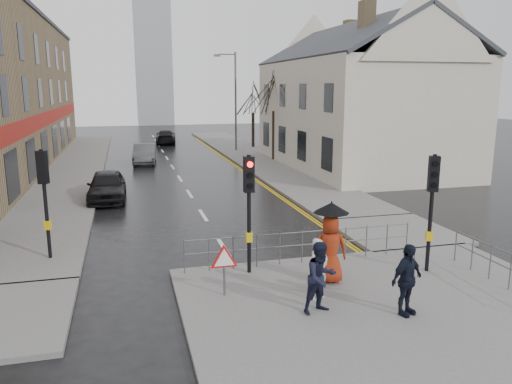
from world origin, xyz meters
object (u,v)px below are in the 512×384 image
pedestrian_a (318,269)px  pedestrian_with_umbrella (330,241)px  pedestrian_d (407,280)px  car_parked (107,186)px  car_mid (145,154)px  pedestrian_b (321,278)px

pedestrian_a → pedestrian_with_umbrella: 1.22m
pedestrian_d → car_parked: 16.41m
pedestrian_d → car_mid: bearing=78.6°
pedestrian_a → pedestrian_b: (-0.24, -0.75, 0.08)m
pedestrian_b → car_parked: 15.10m
pedestrian_with_umbrella → car_mid: 24.57m
pedestrian_a → pedestrian_d: size_ratio=0.91×
pedestrian_a → pedestrian_with_umbrella: (0.70, 0.92, 0.39)m
pedestrian_b → pedestrian_a: bearing=57.6°
pedestrian_d → pedestrian_a: bearing=118.3°
pedestrian_with_umbrella → car_mid: size_ratio=0.53×
pedestrian_a → car_mid: (-3.17, 25.17, -0.22)m
pedestrian_b → car_mid: size_ratio=0.41×
pedestrian_a → car_mid: size_ratio=0.37×
pedestrian_with_umbrella → pedestrian_a: bearing=-127.4°
pedestrian_with_umbrella → car_parked: pedestrian_with_umbrella is taller
pedestrian_d → car_parked: (-7.07, 14.80, -0.27)m
pedestrian_a → car_parked: bearing=91.7°
pedestrian_a → pedestrian_d: pedestrian_d is taller
pedestrian_with_umbrella → pedestrian_d: pedestrian_with_umbrella is taller
pedestrian_b → car_parked: size_ratio=0.40×
pedestrian_b → car_parked: (-5.20, 14.18, -0.27)m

